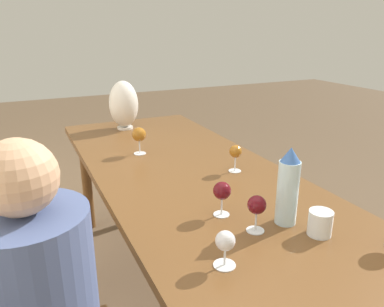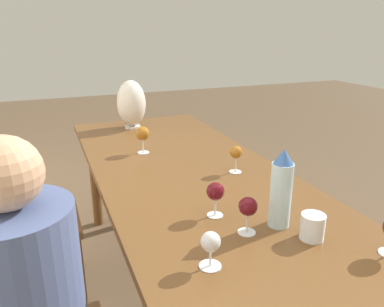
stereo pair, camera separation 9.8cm
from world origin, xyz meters
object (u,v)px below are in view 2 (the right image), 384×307
(vase, at_px, (131,104))
(wine_glass_0, at_px, (248,208))
(wine_glass_6, at_px, (211,243))
(wine_glass_5, at_px, (215,192))
(water_bottle, at_px, (281,189))
(chair_far, at_px, (22,219))
(water_tumbler, at_px, (312,227))
(wine_glass_3, at_px, (236,153))
(wine_glass_7, at_px, (143,134))

(vase, xyz_separation_m, wine_glass_0, (-1.53, -0.04, -0.07))
(wine_glass_6, bearing_deg, wine_glass_5, -27.74)
(water_bottle, xyz_separation_m, chair_far, (0.97, 0.91, -0.43))
(water_tumbler, height_order, wine_glass_3, wine_glass_3)
(wine_glass_3, relative_size, wine_glass_5, 1.00)
(wine_glass_5, distance_m, chair_far, 1.17)
(water_tumbler, xyz_separation_m, chair_far, (1.09, 0.96, -0.33))
(wine_glass_3, height_order, wine_glass_5, same)
(water_bottle, height_order, water_tumbler, water_bottle)
(water_bottle, bearing_deg, water_tumbler, -155.69)
(vase, xyz_separation_m, chair_far, (-0.55, 0.74, -0.46))
(wine_glass_7, bearing_deg, water_bottle, -165.85)
(wine_glass_0, height_order, wine_glass_3, same)
(water_tumbler, bearing_deg, vase, 7.81)
(water_tumbler, bearing_deg, water_bottle, 24.31)
(wine_glass_0, relative_size, wine_glass_3, 1.00)
(wine_glass_5, bearing_deg, vase, -0.36)
(water_tumbler, distance_m, vase, 1.66)
(water_tumbler, height_order, vase, vase)
(wine_glass_3, distance_m, wine_glass_7, 0.57)
(wine_glass_0, bearing_deg, wine_glass_7, 6.57)
(vase, bearing_deg, chair_far, 126.73)
(water_tumbler, xyz_separation_m, vase, (1.64, 0.22, 0.13))
(vase, relative_size, wine_glass_0, 2.47)
(water_bottle, relative_size, wine_glass_6, 2.49)
(water_bottle, bearing_deg, wine_glass_6, 111.84)
(water_tumbler, bearing_deg, chair_far, 41.51)
(wine_glass_6, relative_size, chair_far, 0.13)
(wine_glass_0, bearing_deg, chair_far, 38.60)
(wine_glass_3, xyz_separation_m, wine_glass_6, (-0.64, 0.43, -0.02))
(wine_glass_7, bearing_deg, wine_glass_0, -173.43)
(wine_glass_0, xyz_separation_m, wine_glass_7, (0.97, 0.11, 0.01))
(wine_glass_6, distance_m, wine_glass_7, 1.10)
(water_bottle, relative_size, wine_glass_7, 1.90)
(wine_glass_3, height_order, chair_far, wine_glass_3)
(wine_glass_3, relative_size, chair_far, 0.15)
(water_tumbler, xyz_separation_m, wine_glass_6, (-0.02, 0.38, 0.04))
(water_bottle, xyz_separation_m, wine_glass_3, (0.51, -0.10, -0.04))
(water_bottle, distance_m, wine_glass_3, 0.52)
(vase, distance_m, wine_glass_0, 1.53)
(wine_glass_6, bearing_deg, water_bottle, -68.16)
(wine_glass_3, bearing_deg, wine_glass_7, 37.10)
(water_bottle, distance_m, vase, 1.53)
(water_tumbler, height_order, wine_glass_6, wine_glass_6)
(vase, distance_m, wine_glass_6, 1.66)
(wine_glass_0, bearing_deg, wine_glass_6, 122.96)
(vase, height_order, chair_far, vase)
(wine_glass_0, distance_m, wine_glass_6, 0.24)
(vase, bearing_deg, wine_glass_6, 174.62)
(vase, height_order, wine_glass_6, vase)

